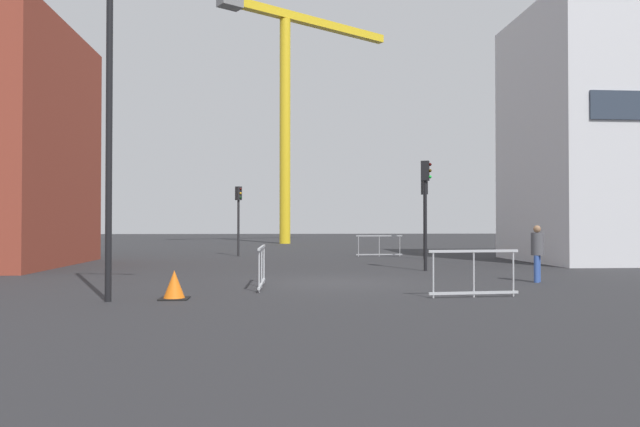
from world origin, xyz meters
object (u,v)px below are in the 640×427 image
Objects in this scene: construction_crane at (289,85)px; traffic_cone_orange at (174,286)px; traffic_light_crosswalk at (239,209)px; streetlamp_tall at (120,72)px; traffic_light_corner at (425,205)px; pedestrian_walking at (537,249)px; traffic_light_near at (425,197)px.

traffic_cone_orange is at bearing -95.41° from construction_crane.
construction_crane is 22.28m from traffic_light_crosswalk.
traffic_cone_orange is at bearing -91.28° from traffic_light_crosswalk.
streetlamp_tall is 2.26× the size of traffic_light_corner.
traffic_light_crosswalk is at bearing 122.92° from pedestrian_walking.
construction_crane is 31.43m from traffic_light_near.
streetlamp_tall is 12.03m from pedestrian_walking.
traffic_light_corner is 7.04m from traffic_light_near.
traffic_light_crosswalk is 5.58× the size of traffic_cone_orange.
traffic_light_crosswalk is at bearing 159.82° from traffic_light_corner.
construction_crane reaches higher than traffic_cone_orange.
pedestrian_walking is at bearing 17.49° from traffic_cone_orange.
streetlamp_tall reaches higher than traffic_light_near.
traffic_light_corner is (10.40, 14.51, -2.43)m from streetlamp_tall.
construction_crane is at bearing 104.53° from traffic_light_corner.
traffic_cone_orange is (-0.39, -17.43, -2.13)m from traffic_light_crosswalk.
streetlamp_tall reaches higher than traffic_light_crosswalk.
construction_crane is 5.06× the size of traffic_light_near.
construction_crane reaches higher than traffic_light_corner.
streetlamp_tall is at bearing -97.07° from construction_crane.
construction_crane is 5.27× the size of traffic_light_corner.
traffic_light_crosswalk is (-8.88, 3.27, -0.10)m from traffic_light_corner.
traffic_light_corner reaches higher than pedestrian_walking.
streetlamp_tall is 13.22× the size of traffic_cone_orange.
construction_crane is at bearing 84.59° from traffic_cone_orange.
streetlamp_tall is (-4.58, -36.94, -8.41)m from construction_crane.
traffic_light_near is 6.08× the size of traffic_cone_orange.
pedestrian_walking is (10.81, 3.41, -4.01)m from streetlamp_tall.
traffic_cone_orange is at bearing -135.86° from traffic_light_near.
traffic_light_near is (4.10, -29.25, -10.74)m from construction_crane.
construction_crane reaches higher than traffic_light_near.
traffic_light_near is at bearing -104.11° from traffic_light_corner.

